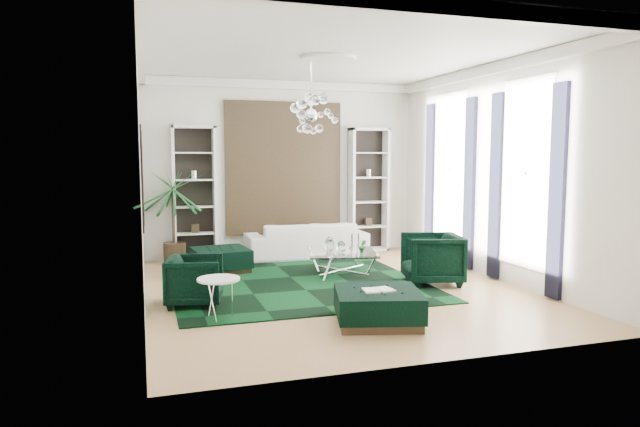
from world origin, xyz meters
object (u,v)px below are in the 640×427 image
object	(u,v)px
armchair_right	(432,259)
sofa	(306,240)
ottoman_front	(378,307)
armchair_left	(195,281)
ottoman_side	(221,260)
coffee_table	(342,263)
palm	(173,203)
side_table	(219,299)

from	to	relation	value
armchair_right	sofa	bearing A→B (deg)	-141.95
sofa	ottoman_front	size ratio (longest dim) A/B	2.36
armchair_left	ottoman_side	size ratio (longest dim) A/B	0.81
armchair_left	coffee_table	xyz separation A→B (m)	(2.78, 1.36, -0.15)
armchair_left	ottoman_side	bearing A→B (deg)	-4.42
armchair_right	ottoman_side	world-z (taller)	armchair_right
armchair_left	palm	distance (m)	3.60
sofa	palm	xyz separation A→B (m)	(-2.75, 0.22, 0.85)
sofa	side_table	world-z (taller)	sofa
armchair_right	palm	xyz separation A→B (m)	(-4.11, 3.30, 0.79)
coffee_table	armchair_left	bearing A→B (deg)	-153.85
armchair_right	ottoman_front	xyz separation A→B (m)	(-1.79, -1.84, -0.21)
ottoman_side	ottoman_front	distance (m)	4.21
armchair_right	coffee_table	size ratio (longest dim) A/B	0.77
ottoman_side	palm	bearing A→B (deg)	122.71
sofa	ottoman_side	size ratio (longest dim) A/B	2.59
palm	ottoman_front	bearing A→B (deg)	-65.73
ottoman_side	palm	distance (m)	1.76
side_table	palm	bearing A→B (deg)	94.50
ottoman_side	armchair_right	bearing A→B (deg)	-32.03
side_table	palm	distance (m)	4.46
coffee_table	side_table	bearing A→B (deg)	-138.86
armchair_right	ottoman_front	distance (m)	2.57
ottoman_front	armchair_left	bearing A→B (deg)	143.40
armchair_left	coffee_table	bearing A→B (deg)	-51.65
armchair_right	side_table	bearing A→B (deg)	-60.19
side_table	armchair_right	bearing A→B (deg)	15.59
side_table	palm	xyz separation A→B (m)	(-0.34, 4.35, 0.95)
ottoman_side	side_table	world-z (taller)	side_table
coffee_table	palm	world-z (taller)	palm
ottoman_front	ottoman_side	bearing A→B (deg)	111.38
sofa	armchair_right	world-z (taller)	armchair_right
armchair_left	side_table	bearing A→B (deg)	-152.16
ottoman_front	palm	world-z (taller)	palm
armchair_right	ottoman_side	size ratio (longest dim) A/B	0.96
sofa	ottoman_side	distance (m)	2.21
armchair_left	armchair_right	world-z (taller)	armchair_right
armchair_left	coffee_table	distance (m)	3.10
ottoman_front	side_table	world-z (taller)	side_table
sofa	ottoman_side	xyz separation A→B (m)	(-1.96, -1.00, -0.15)
palm	armchair_left	bearing A→B (deg)	-88.31
side_table	ottoman_side	bearing A→B (deg)	81.99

